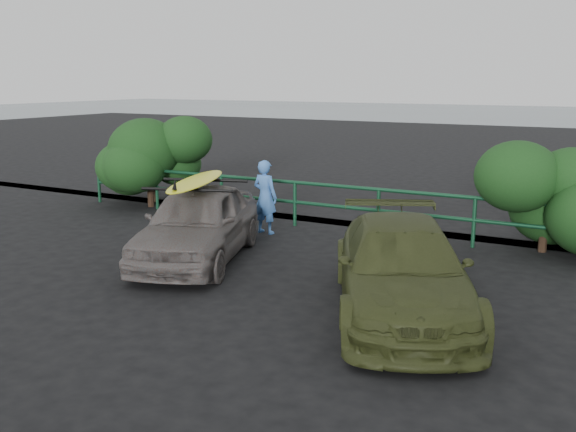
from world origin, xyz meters
name	(u,v)px	position (x,y,z in m)	size (l,w,h in m)	color
ground	(200,297)	(0.00, 0.00, 0.00)	(80.00, 80.00, 0.00)	black
ocean	(574,114)	(0.00, 60.00, 0.00)	(200.00, 200.00, 0.00)	slate
guardrail	(335,208)	(0.00, 5.00, 0.52)	(14.00, 0.08, 1.04)	#123F25
shrub_left	(172,166)	(-4.80, 5.40, 1.08)	(3.20, 2.40, 2.16)	#194017
sedan	(198,223)	(-1.26, 1.68, 0.69)	(1.63, 4.04, 1.38)	#605856
olive_vehicle	(401,269)	(2.92, 0.85, 0.64)	(1.80, 4.44, 1.29)	#363E1B
man	(265,197)	(-1.23, 4.08, 0.80)	(0.58, 0.38, 1.59)	#4780D6
roof_rack	(196,185)	(-1.26, 1.68, 1.40)	(1.64, 1.15, 0.05)	black
surfboard	(196,181)	(-1.26, 1.68, 1.47)	(0.58, 2.78, 0.08)	yellow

